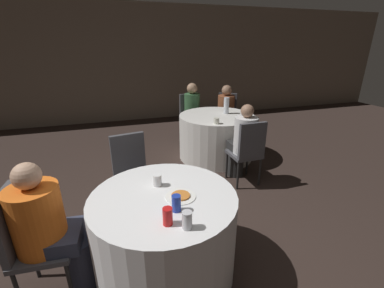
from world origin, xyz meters
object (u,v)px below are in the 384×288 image
at_px(chair_far_north, 190,113).
at_px(soda_can_blue, 176,203).
at_px(soda_can_silver, 187,220).
at_px(soda_can_red, 168,216).
at_px(table_far, 216,136).
at_px(pizza_plate_near, 181,196).
at_px(person_floral_shirt, 225,113).
at_px(person_green_jacket, 194,113).
at_px(chair_far_northeast, 226,112).
at_px(chair_near_west, 27,237).
at_px(chair_far_south, 248,148).
at_px(person_white_shirt, 242,143).
at_px(bottle_far, 226,106).
at_px(chair_near_north, 131,168).
at_px(table_near, 165,234).
at_px(person_orange_shirt, 51,230).

height_order(chair_far_north, soda_can_blue, chair_far_north).
relative_size(soda_can_silver, soda_can_red, 1.00).
xyz_separation_m(table_far, pizza_plate_near, (-1.22, -2.22, 0.38)).
bearing_deg(soda_can_silver, person_floral_shirt, 61.86).
relative_size(chair_far_north, soda_can_blue, 7.63).
distance_m(person_green_jacket, soda_can_blue, 3.46).
bearing_deg(chair_far_northeast, soda_can_red, 93.63).
xyz_separation_m(chair_far_northeast, person_floral_shirt, (-0.09, -0.14, 0.02)).
height_order(chair_near_west, person_floral_shirt, person_floral_shirt).
bearing_deg(chair_far_south, soda_can_blue, -136.38).
relative_size(chair_far_north, pizza_plate_near, 3.93).
bearing_deg(person_floral_shirt, soda_can_silver, 95.81).
bearing_deg(soda_can_blue, soda_can_silver, -84.46).
bearing_deg(person_white_shirt, chair_far_north, 93.74).
bearing_deg(soda_can_red, person_green_jacket, 69.52).
bearing_deg(person_floral_shirt, bottle_far, 100.07).
xyz_separation_m(chair_near_north, chair_far_northeast, (2.11, 2.05, 0.00)).
bearing_deg(chair_near_west, chair_near_north, 142.10).
relative_size(chair_near_north, soda_can_silver, 7.63).
bearing_deg(bottle_far, chair_far_south, -98.62).
xyz_separation_m(chair_near_north, bottle_far, (1.72, 1.24, 0.34)).
bearing_deg(table_near, bottle_far, 55.18).
xyz_separation_m(chair_far_northeast, person_orange_shirt, (-2.77, -2.97, 0.03)).
bearing_deg(pizza_plate_near, chair_far_northeast, 59.61).
xyz_separation_m(chair_far_northeast, person_white_shirt, (-0.56, -1.75, 0.01)).
xyz_separation_m(soda_can_red, bottle_far, (1.58, 2.57, 0.08)).
relative_size(chair_far_south, chair_far_northeast, 1.00).
xyz_separation_m(chair_far_northeast, pizza_plate_near, (-1.81, -3.09, 0.21)).
distance_m(table_far, person_floral_shirt, 0.90).
height_order(person_floral_shirt, soda_can_silver, person_floral_shirt).
bearing_deg(person_green_jacket, soda_can_silver, 63.21).
distance_m(chair_near_west, chair_near_north, 1.23).
distance_m(person_floral_shirt, soda_can_blue, 3.60).
xyz_separation_m(chair_near_west, chair_near_north, (0.82, 0.91, 0.00)).
relative_size(person_orange_shirt, soda_can_blue, 9.25).
distance_m(chair_far_south, soda_can_silver, 2.03).
bearing_deg(chair_far_south, person_floral_shirt, 73.88).
xyz_separation_m(chair_near_west, person_floral_shirt, (2.84, 2.82, 0.02)).
bearing_deg(chair_far_south, pizza_plate_near, -138.46).
bearing_deg(chair_far_northeast, table_near, 91.39).
distance_m(chair_near_west, bottle_far, 3.35).
bearing_deg(chair_far_northeast, bottle_far, 98.19).
height_order(pizza_plate_near, soda_can_red, soda_can_red).
bearing_deg(pizza_plate_near, person_green_jacket, 70.44).
bearing_deg(soda_can_silver, soda_can_red, 145.78).
relative_size(person_green_jacket, person_floral_shirt, 1.04).
height_order(chair_near_north, chair_far_northeast, same).
xyz_separation_m(table_far, person_floral_shirt, (0.49, 0.73, 0.19)).
bearing_deg(table_far, chair_near_north, -142.35).
bearing_deg(person_floral_shirt, person_green_jacket, 21.27).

